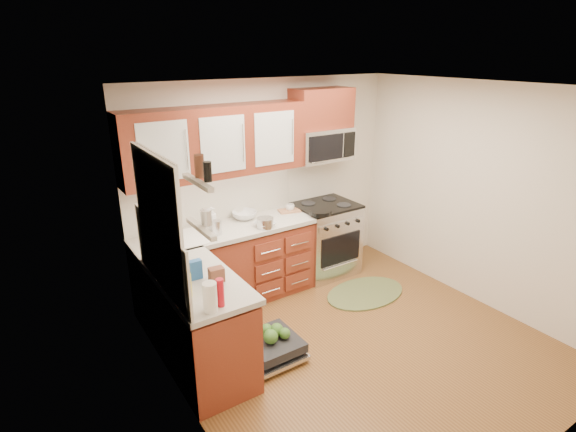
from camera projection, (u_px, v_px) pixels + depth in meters
floor at (357, 342)px, 4.56m from camera, size 3.50×3.50×0.00m
ceiling at (373, 88)px, 3.69m from camera, size 3.50×3.50×0.00m
wall_back at (267, 184)px, 5.50m from camera, size 3.50×0.04×2.50m
wall_front at (558, 318)px, 2.76m from camera, size 3.50×0.04×2.50m
wall_left at (182, 279)px, 3.23m from camera, size 0.04×3.50×2.50m
wall_right at (481, 197)px, 5.03m from camera, size 0.04×3.50×2.50m
base_cabinet_back at (227, 268)px, 5.18m from camera, size 2.05×0.60×0.85m
base_cabinet_left at (200, 327)px, 4.08m from camera, size 0.60×1.25×0.85m
countertop_back at (226, 231)px, 5.01m from camera, size 2.07×0.64×0.05m
countertop_left at (198, 281)px, 3.92m from camera, size 0.64×1.27×0.05m
backsplash_back at (213, 197)px, 5.13m from camera, size 2.05×0.02×0.57m
backsplash_left at (161, 257)px, 3.66m from camera, size 0.02×1.25×0.57m
upper_cabinets at (216, 142)px, 4.77m from camera, size 2.05×0.35×0.75m
cabinet_over_mw at (322, 108)px, 5.40m from camera, size 0.76×0.35×0.47m
range at (325, 239)px, 5.87m from camera, size 0.76×0.64×0.95m
microwave at (322, 144)px, 5.54m from camera, size 0.76×0.38×0.40m
sink at (182, 250)px, 4.75m from camera, size 0.62×0.50×0.26m
dishwasher at (269, 348)px, 4.32m from camera, size 0.70×0.60×0.20m
window at (158, 219)px, 3.52m from camera, size 0.03×1.05×1.05m
window_blind at (157, 178)px, 3.42m from camera, size 0.02×0.96×0.40m
shelf_upper at (197, 182)px, 2.69m from camera, size 0.04×0.40×0.03m
shelf_lower at (201, 229)px, 2.79m from camera, size 0.04×0.40×0.03m
rug at (365, 293)px, 5.47m from camera, size 1.24×1.05×0.02m
skillet at (320, 212)px, 5.35m from camera, size 0.33×0.33×0.05m
stock_pot at (265, 223)px, 5.00m from camera, size 0.24×0.24×0.11m
cutting_board at (289, 211)px, 5.52m from camera, size 0.29×0.23×0.02m
canister at (217, 227)px, 4.81m from camera, size 0.11×0.11×0.16m
paper_towel_roll at (210, 297)px, 3.38m from camera, size 0.13×0.13×0.24m
mustard_bottle at (188, 285)px, 3.59m from camera, size 0.07×0.07×0.20m
red_bottle at (220, 293)px, 3.45m from camera, size 0.08×0.08×0.23m
wooden_box at (216, 275)px, 3.84m from camera, size 0.13×0.10×0.13m
blue_carton at (195, 269)px, 3.88m from camera, size 0.11×0.07×0.17m
bowl_a at (265, 224)px, 5.04m from camera, size 0.25×0.25×0.06m
bowl_b at (244, 215)px, 5.27m from camera, size 0.35×0.35×0.09m
cup at (290, 208)px, 5.53m from camera, size 0.13×0.13×0.08m
soap_bottle_a at (212, 219)px, 4.92m from camera, size 0.12×0.12×0.26m
soap_bottle_b at (157, 251)px, 4.19m from camera, size 0.10×0.10×0.21m
soap_bottle_c at (162, 254)px, 4.21m from camera, size 0.16×0.16×0.15m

